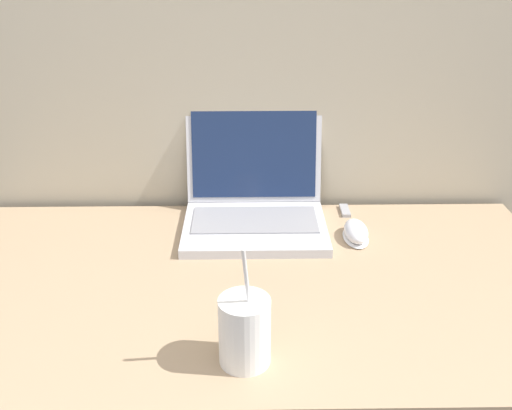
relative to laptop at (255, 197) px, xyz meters
The scene contains 4 objects.
laptop is the anchor object (origin of this frame).
drink_cup 0.48m from the laptop, 92.58° to the right, with size 0.08×0.08×0.21m.
computer_mouse 0.24m from the laptop, 21.91° to the right, with size 0.05×0.10×0.04m.
usb_stick 0.23m from the laptop, 11.37° to the left, with size 0.02×0.06×0.01m.
Camera 1 is at (-0.00, -0.64, 1.37)m, focal length 42.00 mm.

